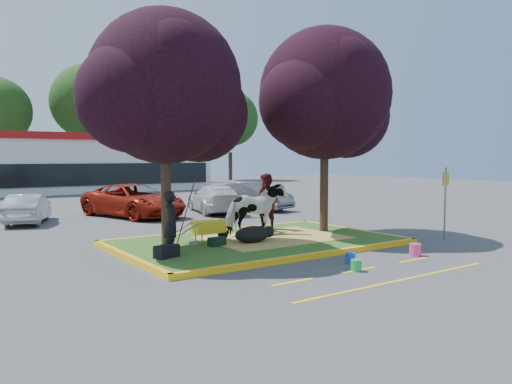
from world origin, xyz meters
TOP-DOWN VIEW (x-y plane):
  - ground at (0.00, 0.00)m, footprint 90.00×90.00m
  - median_island at (0.00, 0.00)m, footprint 8.00×5.00m
  - curb_near at (0.00, -2.58)m, footprint 8.30×0.16m
  - curb_far at (0.00, 2.58)m, footprint 8.30×0.16m
  - curb_left at (-4.08, 0.00)m, footprint 0.16×5.30m
  - curb_right at (4.08, 0.00)m, footprint 0.16×5.30m
  - straw_bedding at (0.60, 0.00)m, footprint 4.20×3.00m
  - tree_purple_left at (-2.78, 0.38)m, footprint 5.06×4.20m
  - tree_purple_right at (2.92, 0.18)m, footprint 5.30×4.40m
  - fire_lane_stripe_a at (-2.00, -4.20)m, footprint 1.10×0.12m
  - fire_lane_stripe_b at (0.00, -4.20)m, footprint 1.10×0.12m
  - fire_lane_stripe_c at (2.00, -4.20)m, footprint 1.10×0.12m
  - fire_lane_long at (0.00, -5.40)m, footprint 6.00×0.10m
  - retail_building at (2.00, 27.98)m, footprint 20.40×8.40m
  - treeline at (1.23, 37.61)m, footprint 46.58×7.80m
  - cow at (0.41, 0.65)m, footprint 1.99×0.92m
  - calf at (-0.43, -0.37)m, footprint 1.27×0.92m
  - handler at (-3.10, -0.57)m, footprint 0.61×0.70m
  - visitor_a at (1.42, 1.45)m, footprint 0.94×1.09m
  - visitor_b at (1.08, 1.23)m, footprint 0.45×0.82m
  - wheelbarrow at (-1.36, 0.59)m, footprint 1.67×0.56m
  - gear_bag_dark at (-3.42, -0.94)m, footprint 0.68×0.51m
  - gear_bag_green at (-1.56, -0.25)m, footprint 0.47×0.30m
  - sign_post at (5.47, -2.70)m, footprint 0.33×0.06m
  - bucket_green at (-0.15, -4.25)m, footprint 0.31×0.31m
  - bucket_pink at (2.49, -3.87)m, footprint 0.33×0.33m
  - bucket_blue at (0.38, -3.54)m, footprint 0.30×0.30m
  - car_silver at (-4.77, 9.24)m, footprint 2.43×3.80m
  - car_red at (-0.48, 8.93)m, footprint 3.79×5.72m
  - car_white at (3.32, 8.33)m, footprint 2.98×4.89m
  - car_grey at (5.49, 8.29)m, footprint 2.64×4.50m

SIDE VIEW (x-z plane):
  - ground at x=0.00m, z-range 0.00..0.00m
  - fire_lane_stripe_a at x=-2.00m, z-range 0.00..0.01m
  - fire_lane_stripe_b at x=0.00m, z-range 0.00..0.01m
  - fire_lane_stripe_c at x=2.00m, z-range 0.00..0.01m
  - fire_lane_long at x=0.00m, z-range 0.00..0.01m
  - median_island at x=0.00m, z-range 0.00..0.15m
  - curb_near at x=0.00m, z-range 0.00..0.15m
  - curb_far at x=0.00m, z-range 0.00..0.15m
  - curb_left at x=-4.08m, z-range 0.00..0.15m
  - curb_right at x=4.08m, z-range 0.00..0.15m
  - bucket_blue at x=0.38m, z-range 0.00..0.27m
  - bucket_green at x=-0.15m, z-range 0.00..0.27m
  - straw_bedding at x=0.60m, z-range 0.15..0.16m
  - bucket_pink at x=2.49m, z-range 0.00..0.33m
  - gear_bag_green at x=-1.56m, z-range 0.15..0.39m
  - gear_bag_dark at x=-3.42m, z-range 0.15..0.46m
  - calf at x=-0.43m, z-range 0.15..0.64m
  - wheelbarrow at x=-1.36m, z-range 0.27..0.90m
  - car_silver at x=-4.77m, z-range 0.00..1.18m
  - car_white at x=3.32m, z-range 0.00..1.32m
  - car_grey at x=5.49m, z-range 0.00..1.40m
  - car_red at x=-0.48m, z-range 0.00..1.46m
  - visitor_b at x=1.08m, z-range 0.15..1.47m
  - handler at x=-3.10m, z-range 0.15..1.78m
  - cow at x=0.41m, z-range 0.15..1.83m
  - visitor_a at x=1.42m, z-range 0.15..2.09m
  - sign_post at x=5.47m, z-range 0.26..2.59m
  - retail_building at x=2.00m, z-range 0.05..4.45m
  - tree_purple_left at x=-2.78m, z-range 1.10..7.61m
  - tree_purple_right at x=2.92m, z-range 1.15..7.97m
  - treeline at x=1.23m, z-range 0.42..15.05m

